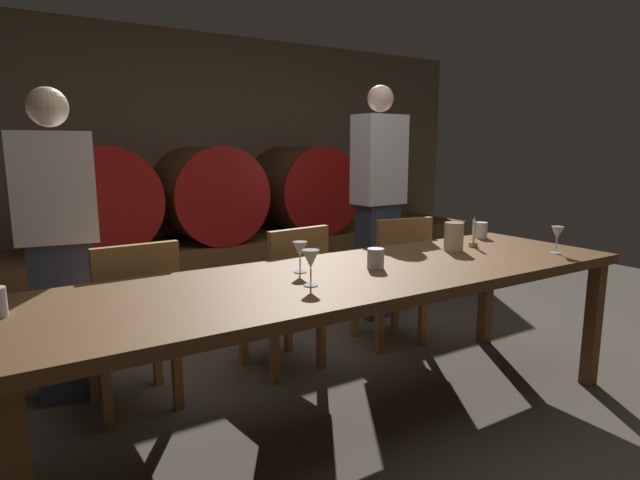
{
  "coord_description": "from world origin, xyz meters",
  "views": [
    {
      "loc": [
        -1.66,
        -1.98,
        1.32
      ],
      "look_at": [
        -0.21,
        0.32,
        0.83
      ],
      "focal_mm": 28.8,
      "sensor_mm": 36.0,
      "label": 1
    }
  ],
  "objects": [
    {
      "name": "ground_plane",
      "position": [
        0.0,
        0.0,
        0.0
      ],
      "size": [
        8.66,
        8.66,
        0.0
      ],
      "primitive_type": "plane",
      "color": "#4C443A"
    },
    {
      "name": "back_wall",
      "position": [
        0.0,
        3.18,
        1.22
      ],
      "size": [
        6.66,
        0.24,
        2.44
      ],
      "primitive_type": "cube",
      "color": "brown",
      "rests_on": "ground"
    },
    {
      "name": "barrel_shelf",
      "position": [
        0.0,
        2.63,
        0.24
      ],
      "size": [
        6.0,
        0.9,
        0.48
      ],
      "primitive_type": "cube",
      "color": "brown",
      "rests_on": "ground"
    },
    {
      "name": "wine_barrel_left",
      "position": [
        -0.96,
        2.63,
        0.91
      ],
      "size": [
        0.87,
        0.92,
        0.87
      ],
      "color": "brown",
      "rests_on": "barrel_shelf"
    },
    {
      "name": "wine_barrel_center",
      "position": [
        -0.02,
        2.63,
        0.91
      ],
      "size": [
        0.87,
        0.92,
        0.87
      ],
      "color": "brown",
      "rests_on": "barrel_shelf"
    },
    {
      "name": "wine_barrel_right",
      "position": [
        0.99,
        2.63,
        0.91
      ],
      "size": [
        0.87,
        0.92,
        0.87
      ],
      "color": "#513319",
      "rests_on": "barrel_shelf"
    },
    {
      "name": "dining_table",
      "position": [
        -0.3,
        -0.1,
        0.69
      ],
      "size": [
        2.93,
        0.87,
        0.75
      ],
      "color": "brown",
      "rests_on": "ground"
    },
    {
      "name": "chair_left",
      "position": [
        -1.15,
        0.57,
        0.49
      ],
      "size": [
        0.42,
        0.42,
        0.88
      ],
      "rotation": [
        0.0,
        0.0,
        3.18
      ],
      "color": "olive",
      "rests_on": "ground"
    },
    {
      "name": "chair_center",
      "position": [
        -0.26,
        0.59,
        0.49
      ],
      "size": [
        0.45,
        0.45,
        0.88
      ],
      "rotation": [
        0.0,
        0.0,
        3.27
      ],
      "color": "olive",
      "rests_on": "ground"
    },
    {
      "name": "chair_right",
      "position": [
        0.54,
        0.58,
        0.49
      ],
      "size": [
        0.45,
        0.45,
        0.88
      ],
      "rotation": [
        0.0,
        0.0,
        3.02
      ],
      "color": "olive",
      "rests_on": "ground"
    },
    {
      "name": "guest_left",
      "position": [
        -1.42,
        0.92,
        0.82
      ],
      "size": [
        0.41,
        0.29,
        1.62
      ],
      "rotation": [
        0.0,
        0.0,
        3.0
      ],
      "color": "#33384C",
      "rests_on": "ground"
    },
    {
      "name": "guest_right",
      "position": [
        0.83,
        1.13,
        0.92
      ],
      "size": [
        0.39,
        0.26,
        1.79
      ],
      "rotation": [
        0.0,
        0.0,
        3.19
      ],
      "color": "#33384C",
      "rests_on": "ground"
    },
    {
      "name": "candle_center",
      "position": [
        0.67,
        0.04,
        0.8
      ],
      "size": [
        0.05,
        0.05,
        0.18
      ],
      "color": "olive",
      "rests_on": "dining_table"
    },
    {
      "name": "pitcher",
      "position": [
        0.48,
        0.02,
        0.83
      ],
      "size": [
        0.11,
        0.11,
        0.16
      ],
      "color": "beige",
      "rests_on": "dining_table"
    },
    {
      "name": "wine_glass_left",
      "position": [
        -0.59,
        -0.2,
        0.86
      ],
      "size": [
        0.07,
        0.07,
        0.15
      ],
      "color": "white",
      "rests_on": "dining_table"
    },
    {
      "name": "wine_glass_center",
      "position": [
        -0.51,
        0.03,
        0.86
      ],
      "size": [
        0.07,
        0.07,
        0.14
      ],
      "color": "white",
      "rests_on": "dining_table"
    },
    {
      "name": "wine_glass_right",
      "position": [
        0.9,
        -0.33,
        0.86
      ],
      "size": [
        0.06,
        0.06,
        0.15
      ],
      "color": "white",
      "rests_on": "dining_table"
    },
    {
      "name": "cup_center",
      "position": [
        -0.16,
        -0.1,
        0.8
      ],
      "size": [
        0.08,
        0.08,
        0.1
      ],
      "primitive_type": "cylinder",
      "color": "silver",
      "rests_on": "dining_table"
    },
    {
      "name": "cup_right",
      "position": [
        0.95,
        0.23,
        0.8
      ],
      "size": [
        0.08,
        0.08,
        0.1
      ],
      "primitive_type": "cylinder",
      "color": "white",
      "rests_on": "dining_table"
    }
  ]
}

